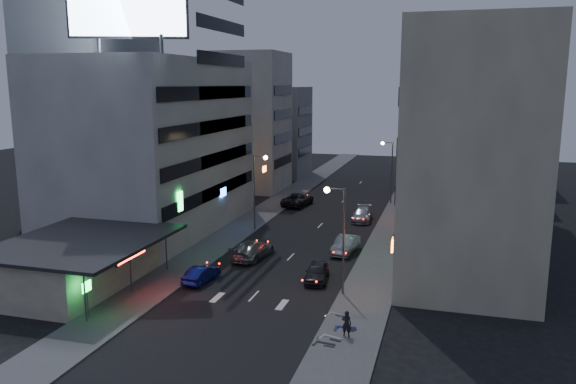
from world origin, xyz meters
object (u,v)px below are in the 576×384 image
at_px(parked_car_right_far, 362,214).
at_px(scooter_silver_b, 346,308).
at_px(scooter_black_a, 337,336).
at_px(scooter_blue, 357,318).
at_px(parked_car_left, 298,199).
at_px(person, 347,324).
at_px(parked_car_right_mid, 345,245).
at_px(road_car_blue, 201,274).
at_px(parked_car_right_near, 317,272).
at_px(road_car_silver, 252,250).
at_px(scooter_black_b, 357,321).
at_px(scooter_silver_a, 343,330).

height_order(parked_car_right_far, scooter_silver_b, parked_car_right_far).
bearing_deg(scooter_black_a, scooter_silver_b, 10.67).
xyz_separation_m(scooter_blue, scooter_silver_b, (-0.98, 1.69, -0.09)).
distance_m(parked_car_left, person, 38.67).
xyz_separation_m(parked_car_right_mid, scooter_black_a, (2.92, -18.83, -0.09)).
bearing_deg(scooter_silver_b, parked_car_left, 34.31).
relative_size(road_car_blue, scooter_black_a, 2.13).
xyz_separation_m(parked_car_right_near, parked_car_right_far, (0.39, 20.96, 0.02)).
relative_size(parked_car_right_far, person, 3.06).
relative_size(parked_car_right_near, parked_car_right_far, 0.83).
height_order(parked_car_right_near, scooter_black_a, parked_car_right_near).
bearing_deg(parked_car_right_near, road_car_silver, 142.92).
relative_size(parked_car_right_mid, parked_car_right_far, 0.93).
bearing_deg(scooter_blue, parked_car_right_far, 1.27).
distance_m(parked_car_right_far, person, 30.75).
bearing_deg(scooter_black_a, parked_car_right_mid, 16.77).
relative_size(parked_car_left, scooter_black_b, 3.36).
relative_size(scooter_black_a, scooter_silver_b, 1.06).
bearing_deg(person, parked_car_right_far, -83.61).
height_order(road_car_blue, person, person).
xyz_separation_m(parked_car_right_mid, scooter_black_b, (3.73, -16.40, -0.13)).
distance_m(parked_car_right_mid, scooter_silver_b, 14.61).
distance_m(scooter_blue, scooter_silver_b, 1.96).
height_order(parked_car_right_mid, scooter_silver_a, parked_car_right_mid).
bearing_deg(scooter_blue, scooter_silver_b, 23.11).
bearing_deg(person, scooter_black_a, 73.46).
relative_size(road_car_silver, scooter_black_b, 3.13).
distance_m(parked_car_right_far, scooter_black_b, 29.67).
relative_size(road_car_blue, road_car_silver, 0.72).
bearing_deg(scooter_black_b, parked_car_right_far, 21.48).
distance_m(road_car_blue, scooter_black_a, 14.83).
xyz_separation_m(parked_car_left, scooter_silver_b, (12.40, -33.23, -0.16)).
xyz_separation_m(parked_car_right_near, parked_car_left, (-8.85, 26.87, 0.10)).
bearing_deg(scooter_black_a, scooter_blue, -7.39).
xyz_separation_m(person, scooter_silver_b, (-0.58, 3.20, -0.30)).
bearing_deg(road_car_silver, parked_car_right_mid, -145.84).
height_order(road_car_blue, road_car_silver, road_car_silver).
relative_size(parked_car_right_near, road_car_blue, 1.06).
bearing_deg(parked_car_left, scooter_black_a, 115.63).
xyz_separation_m(parked_car_right_mid, scooter_blue, (3.69, -16.05, -0.04)).
distance_m(parked_car_right_near, parked_car_right_far, 20.97).
distance_m(parked_car_right_near, road_car_silver, 8.05).
height_order(parked_car_left, person, person).
height_order(road_car_silver, scooter_black_b, road_car_silver).
xyz_separation_m(parked_car_right_near, scooter_black_b, (4.56, -8.41, -0.06)).
relative_size(parked_car_right_mid, road_car_silver, 0.87).
distance_m(parked_car_right_mid, scooter_blue, 16.47).
bearing_deg(scooter_black_a, road_car_silver, 43.51).
xyz_separation_m(scooter_blue, scooter_black_b, (0.04, -0.35, -0.09)).
height_order(parked_car_left, parked_car_right_far, parked_car_left).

